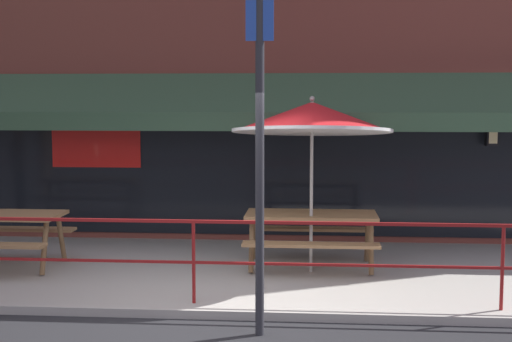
% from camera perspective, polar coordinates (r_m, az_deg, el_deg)
% --- Properties ---
extents(ground_plane, '(120.00, 120.00, 0.00)m').
position_cam_1_polar(ground_plane, '(8.11, -5.33, -11.73)').
color(ground_plane, '#232326').
extents(patio_deck, '(15.00, 4.00, 0.10)m').
position_cam_1_polar(patio_deck, '(10.00, -3.35, -8.04)').
color(patio_deck, '#ADA89E').
rests_on(patio_deck, ground).
extents(patio_railing, '(13.84, 0.04, 0.97)m').
position_cam_1_polar(patio_railing, '(8.19, -5.02, -5.77)').
color(patio_railing, maroon).
rests_on(patio_railing, patio_deck).
extents(picnic_table_centre, '(1.80, 1.42, 0.76)m').
position_cam_1_polar(picnic_table_centre, '(9.90, 4.43, -4.29)').
color(picnic_table_centre, '#997047').
rests_on(picnic_table_centre, patio_deck).
extents(patio_umbrella_centre, '(2.14, 2.14, 2.40)m').
position_cam_1_polar(patio_umbrella_centre, '(9.51, 4.50, 4.22)').
color(patio_umbrella_centre, '#B7B2A8').
rests_on(patio_umbrella_centre, patio_deck).
extents(street_sign_pole, '(0.28, 0.09, 4.46)m').
position_cam_1_polar(street_sign_pole, '(7.18, 0.30, 4.59)').
color(street_sign_pole, '#2D2D33').
rests_on(street_sign_pole, ground).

